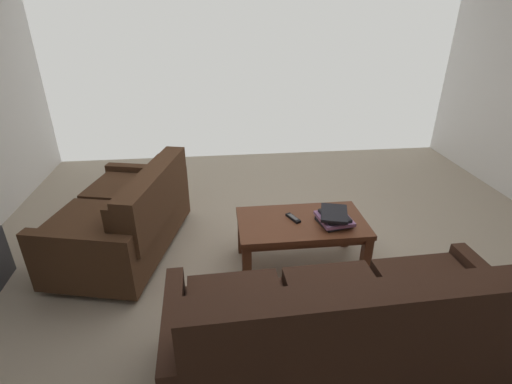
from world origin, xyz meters
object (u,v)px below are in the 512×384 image
Objects in this scene: book_stack at (334,217)px; tv_remote at (293,218)px; sofa_main at (345,332)px; coffee_table at (301,228)px; loveseat_near at (127,217)px.

book_stack reaches higher than tv_remote.
sofa_main is 1.12m from coffee_table.
coffee_table is (-0.00, -1.12, -0.00)m from sofa_main.
loveseat_near is 9.44× the size of tv_remote.
tv_remote is at bearing -17.59° from book_stack.
sofa_main reaches higher than tv_remote.
sofa_main is 5.99× the size of book_stack.
sofa_main is 12.20× the size of tv_remote.
book_stack is 0.33m from tv_remote.
tv_remote is at bearing -27.31° from coffee_table.
sofa_main reaches higher than coffee_table.
loveseat_near is 1.79m from book_stack.
sofa_main is at bearing 89.98° from coffee_table.
loveseat_near is at bearing -14.77° from coffee_table.
coffee_table is at bearing -14.77° from book_stack.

